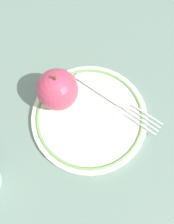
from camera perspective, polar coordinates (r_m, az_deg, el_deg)
name	(u,v)px	position (r m, az deg, el deg)	size (l,w,h in m)	color
ground_plane	(91,123)	(0.47, 0.84, -2.57)	(2.00, 2.00, 0.00)	slate
plate	(87,117)	(0.47, 0.00, -1.21)	(0.22, 0.22, 0.01)	silver
apple_red_whole	(58,90)	(0.45, -6.76, 5.10)	(0.08, 0.08, 0.08)	#C23E58
fork	(113,100)	(0.48, 6.07, 2.81)	(0.16, 0.14, 0.00)	silver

